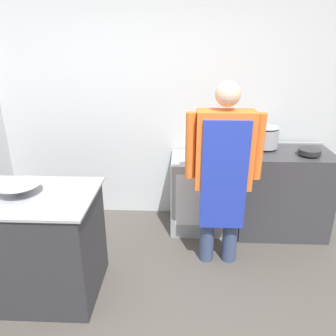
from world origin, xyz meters
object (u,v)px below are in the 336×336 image
(mixing_bowl, at_px, (19,189))
(stove, at_px, (281,192))
(fridge_unit, at_px, (202,193))
(person_cook, at_px, (223,167))
(stock_pot, at_px, (265,136))
(saute_pan, at_px, (310,151))

(mixing_bowl, bearing_deg, stove, 24.12)
(stove, xyz_separation_m, fridge_unit, (-0.85, 0.04, -0.05))
(person_cook, distance_m, stock_pot, 0.86)
(saute_pan, bearing_deg, fridge_unit, 171.95)
(mixing_bowl, bearing_deg, fridge_unit, 36.28)
(mixing_bowl, height_order, stock_pot, stock_pot)
(stove, bearing_deg, saute_pan, -28.73)
(person_cook, bearing_deg, saute_pan, 27.46)
(fridge_unit, height_order, person_cook, person_cook)
(mixing_bowl, relative_size, saute_pan, 1.53)
(fridge_unit, xyz_separation_m, mixing_bowl, (-1.49, -1.09, 0.54))
(saute_pan, bearing_deg, mixing_bowl, -159.55)
(person_cook, height_order, saute_pan, person_cook)
(stock_pot, bearing_deg, stove, -26.46)
(stove, distance_m, mixing_bowl, 2.61)
(stock_pot, bearing_deg, fridge_unit, -174.38)
(fridge_unit, relative_size, person_cook, 0.49)
(stove, distance_m, saute_pan, 0.55)
(stove, relative_size, fridge_unit, 1.14)
(stove, height_order, fridge_unit, stove)
(stove, height_order, person_cook, person_cook)
(stove, height_order, mixing_bowl, mixing_bowl)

